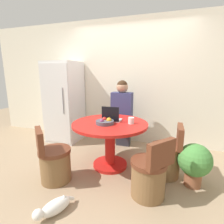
# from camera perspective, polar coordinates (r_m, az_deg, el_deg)

# --- Properties ---
(ground_plane) EXTENTS (12.00, 12.00, 0.00)m
(ground_plane) POSITION_cam_1_polar(r_m,az_deg,el_deg) (2.89, -0.37, -18.48)
(ground_plane) COLOR #9E8466
(wall_back) EXTENTS (7.00, 0.06, 2.60)m
(wall_back) POSITION_cam_1_polar(r_m,az_deg,el_deg) (3.79, 6.28, 9.56)
(wall_back) COLOR silver
(wall_back) RESTS_ON ground_plane
(refrigerator) EXTENTS (0.67, 0.71, 1.74)m
(refrigerator) POSITION_cam_1_polar(r_m,az_deg,el_deg) (4.02, -15.25, 3.19)
(refrigerator) COLOR white
(refrigerator) RESTS_ON ground_plane
(dining_table) EXTENTS (1.18, 1.18, 0.74)m
(dining_table) POSITION_cam_1_polar(r_m,az_deg,el_deg) (2.79, -0.65, -7.58)
(dining_table) COLOR red
(dining_table) RESTS_ON ground_plane
(chair_near_left_corner) EXTENTS (0.51, 0.51, 0.78)m
(chair_near_left_corner) POSITION_cam_1_polar(r_m,az_deg,el_deg) (2.66, -18.36, -15.37)
(chair_near_left_corner) COLOR brown
(chair_near_left_corner) RESTS_ON ground_plane
(chair_near_right_corner) EXTENTS (0.51, 0.51, 0.78)m
(chair_near_right_corner) POSITION_cam_1_polar(r_m,az_deg,el_deg) (2.30, 12.08, -19.71)
(chair_near_right_corner) COLOR brown
(chair_near_right_corner) RESTS_ON ground_plane
(chair_right_side) EXTENTS (0.44, 0.44, 0.78)m
(chair_right_side) POSITION_cam_1_polar(r_m,az_deg,el_deg) (2.77, 17.34, -14.13)
(chair_right_side) COLOR brown
(chair_right_side) RESTS_ON ground_plane
(person_seated) EXTENTS (0.40, 0.37, 1.36)m
(person_seated) POSITION_cam_1_polar(r_m,az_deg,el_deg) (3.48, 3.43, 0.42)
(person_seated) COLOR #2D2D38
(person_seated) RESTS_ON ground_plane
(laptop) EXTENTS (0.28, 0.22, 0.25)m
(laptop) POSITION_cam_1_polar(r_m,az_deg,el_deg) (2.81, -0.11, -1.89)
(laptop) COLOR #B7B7BC
(laptop) RESTS_ON dining_table
(fruit_bowl) EXTENTS (0.28, 0.28, 0.10)m
(fruit_bowl) POSITION_cam_1_polar(r_m,az_deg,el_deg) (2.65, -2.27, -3.23)
(fruit_bowl) COLOR #4C4C56
(fruit_bowl) RESTS_ON dining_table
(coffee_cup) EXTENTS (0.09, 0.09, 0.10)m
(coffee_cup) POSITION_cam_1_polar(r_m,az_deg,el_deg) (2.68, 6.26, -2.80)
(coffee_cup) COLOR white
(coffee_cup) RESTS_ON dining_table
(cat) EXTENTS (0.29, 0.45, 0.16)m
(cat) POSITION_cam_1_polar(r_m,az_deg,el_deg) (2.23, -18.46, -27.42)
(cat) COLOR white
(cat) RESTS_ON ground_plane
(potted_plant) EXTENTS (0.44, 0.44, 0.59)m
(potted_plant) POSITION_cam_1_polar(r_m,az_deg,el_deg) (2.63, 25.36, -14.53)
(potted_plant) COLOR #935638
(potted_plant) RESTS_ON ground_plane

